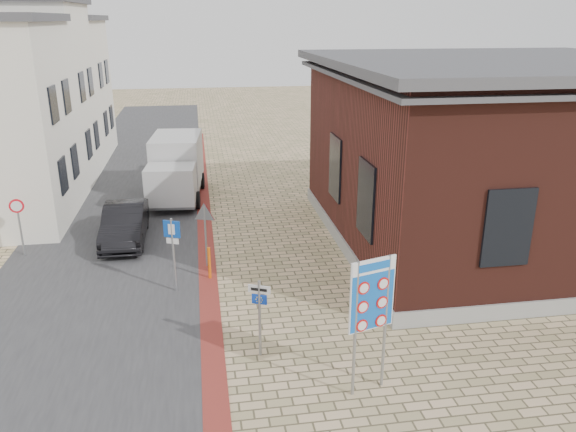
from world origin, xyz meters
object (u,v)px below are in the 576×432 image
object	(u,v)px
sedan	(125,224)
box_truck	(176,168)
parking_sign	(173,243)
bollard	(209,263)
border_sign	(372,297)
essen_sign	(260,308)

from	to	relation	value
sedan	box_truck	distance (m)	5.70
parking_sign	bollard	distance (m)	1.71
border_sign	parking_sign	world-z (taller)	border_sign
border_sign	parking_sign	distance (m)	7.34
sedan	essen_sign	size ratio (longest dim) A/B	2.07
sedan	essen_sign	bearing A→B (deg)	-64.07
border_sign	parking_sign	bearing A→B (deg)	111.19
parking_sign	sedan	bearing A→B (deg)	136.51
border_sign	essen_sign	bearing A→B (deg)	124.88
box_truck	border_sign	xyz separation A→B (m)	(4.66, -15.71, 0.91)
parking_sign	bollard	xyz separation A→B (m)	(1.08, 0.74, -1.09)
border_sign	bollard	world-z (taller)	border_sign
sedan	parking_sign	distance (m)	5.12
box_truck	border_sign	distance (m)	16.41
box_truck	bollard	bearing A→B (deg)	-77.55
bollard	border_sign	bearing A→B (deg)	-62.38
sedan	border_sign	world-z (taller)	border_sign
essen_sign	sedan	bearing A→B (deg)	139.90
parking_sign	box_truck	bearing A→B (deg)	114.03
border_sign	bollard	distance (m)	7.56
box_truck	essen_sign	size ratio (longest dim) A/B	2.70
parking_sign	bollard	size ratio (longest dim) A/B	2.20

